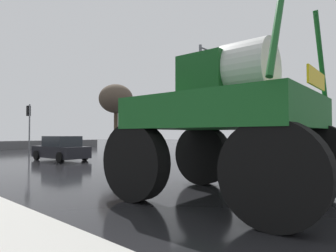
% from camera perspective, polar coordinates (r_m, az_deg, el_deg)
% --- Properties ---
extents(ground_plane, '(120.00, 120.00, 0.00)m').
position_cam_1_polar(ground_plane, '(16.77, -24.54, -7.11)').
color(ground_plane, black).
extents(oversize_sprayer, '(4.29, 5.45, 4.74)m').
position_cam_1_polar(oversize_sprayer, '(7.35, 11.69, 1.05)').
color(oversize_sprayer, black).
rests_on(oversize_sprayer, ground).
extents(sedan_ahead, '(2.05, 4.18, 1.52)m').
position_cam_1_polar(sedan_ahead, '(19.29, -20.56, -4.29)').
color(sedan_ahead, black).
rests_on(sedan_ahead, ground).
extents(traffic_signal_near_right, '(0.24, 0.54, 4.02)m').
position_cam_1_polar(traffic_signal_near_right, '(13.21, 6.27, 3.99)').
color(traffic_signal_near_right, slate).
rests_on(traffic_signal_near_right, ground).
extents(traffic_signal_far_left, '(0.24, 0.55, 4.06)m').
position_cam_1_polar(traffic_signal_far_left, '(25.93, -26.01, 1.47)').
color(traffic_signal_far_left, slate).
rests_on(traffic_signal_far_left, ground).
extents(streetlight_near_right, '(2.07, 0.24, 7.15)m').
position_cam_1_polar(streetlight_near_right, '(17.87, 6.84, 6.06)').
color(streetlight_near_right, slate).
rests_on(streetlight_near_right, ground).
extents(bare_tree_right, '(3.04, 3.04, 6.11)m').
position_cam_1_polar(bare_tree_right, '(26.13, -10.34, 5.26)').
color(bare_tree_right, '#473828').
rests_on(bare_tree_right, ground).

